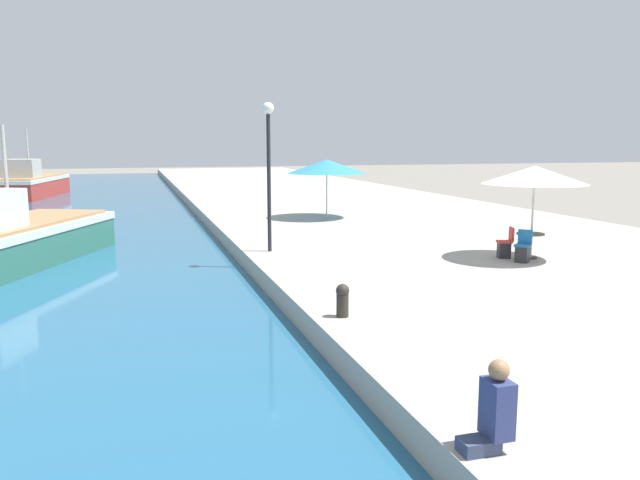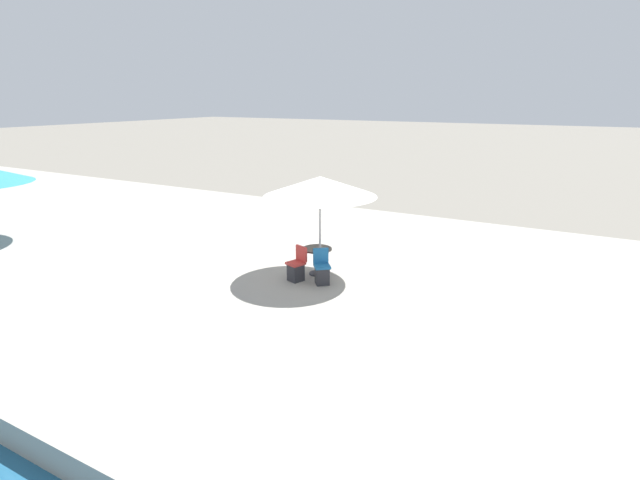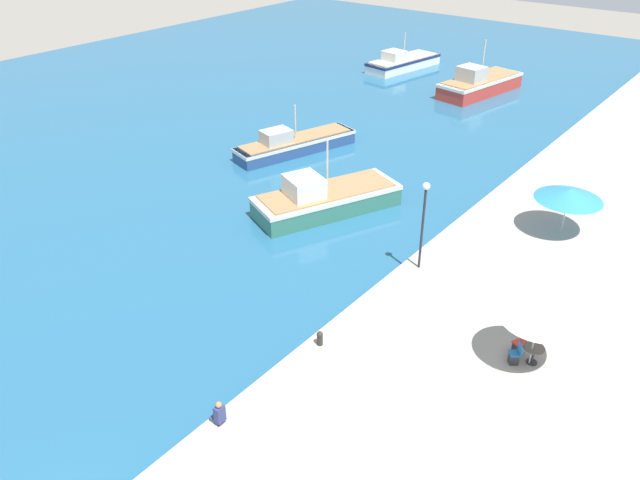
{
  "view_description": "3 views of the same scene",
  "coord_description": "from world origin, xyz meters",
  "px_view_note": "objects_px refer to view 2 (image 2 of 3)",
  "views": [
    {
      "loc": [
        -3.23,
        0.93,
        3.94
      ],
      "look_at": [
        1.5,
        16.56,
        1.36
      ],
      "focal_mm": 35.0,
      "sensor_mm": 36.0,
      "label": 1
    },
    {
      "loc": [
        -3.29,
        10.02,
        5.25
      ],
      "look_at": [
        7.82,
        16.24,
        1.56
      ],
      "focal_mm": 28.0,
      "sensor_mm": 36.0,
      "label": 2
    },
    {
      "loc": [
        12.86,
        -3.61,
        17.09
      ],
      "look_at": [
        -4.0,
        18.0,
        1.16
      ],
      "focal_mm": 35.0,
      "sensor_mm": 36.0,
      "label": 3
    }
  ],
  "objects_px": {
    "cafe_table": "(317,256)",
    "cafe_chair_left": "(322,272)",
    "cafe_umbrella_pink": "(320,186)",
    "cafe_chair_right": "(296,269)"
  },
  "relations": [
    {
      "from": "cafe_chair_left",
      "to": "cafe_chair_right",
      "type": "bearing_deg",
      "value": -29.26
    },
    {
      "from": "cafe_table",
      "to": "cafe_chair_left",
      "type": "distance_m",
      "value": 0.75
    },
    {
      "from": "cafe_chair_left",
      "to": "cafe_table",
      "type": "bearing_deg",
      "value": -90.0
    },
    {
      "from": "cafe_umbrella_pink",
      "to": "cafe_table",
      "type": "xyz_separation_m",
      "value": [
        0.05,
        0.12,
        -1.91
      ]
    },
    {
      "from": "cafe_chair_left",
      "to": "cafe_chair_right",
      "type": "distance_m",
      "value": 0.71
    },
    {
      "from": "cafe_table",
      "to": "cafe_chair_left",
      "type": "relative_size",
      "value": 0.88
    },
    {
      "from": "cafe_table",
      "to": "cafe_chair_right",
      "type": "relative_size",
      "value": 0.88
    },
    {
      "from": "cafe_umbrella_pink",
      "to": "cafe_chair_left",
      "type": "distance_m",
      "value": 2.2
    },
    {
      "from": "cafe_chair_left",
      "to": "cafe_umbrella_pink",
      "type": "bearing_deg",
      "value": -95.45
    },
    {
      "from": "cafe_umbrella_pink",
      "to": "cafe_chair_left",
      "type": "bearing_deg",
      "value": -146.0
    }
  ]
}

